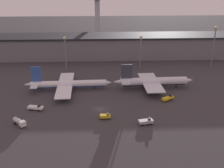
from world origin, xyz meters
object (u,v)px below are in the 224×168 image
(service_vehicle_3, at_px, (168,98))
(control_tower, at_px, (97,13))
(service_vehicle_2, at_px, (19,122))
(airplane_1, at_px, (153,82))
(service_vehicle_4, at_px, (146,121))
(service_vehicle_1, at_px, (105,116))
(airplane_0, at_px, (68,84))
(service_vehicle_0, at_px, (36,108))

(service_vehicle_3, distance_m, control_tower, 134.83)
(service_vehicle_2, bearing_deg, airplane_1, 75.97)
(service_vehicle_2, relative_size, service_vehicle_4, 1.02)
(service_vehicle_4, bearing_deg, service_vehicle_2, 167.76)
(airplane_1, distance_m, service_vehicle_1, 42.35)
(service_vehicle_2, bearing_deg, airplane_0, 111.73)
(airplane_0, height_order, airplane_1, airplane_1)
(service_vehicle_0, distance_m, service_vehicle_3, 62.66)
(airplane_1, height_order, service_vehicle_2, airplane_1)
(service_vehicle_1, distance_m, service_vehicle_3, 35.37)
(service_vehicle_4, bearing_deg, airplane_1, 64.91)
(airplane_1, bearing_deg, service_vehicle_0, -160.01)
(service_vehicle_1, height_order, control_tower, control_tower)
(airplane_0, height_order, service_vehicle_1, airplane_0)
(service_vehicle_2, bearing_deg, service_vehicle_1, 51.41)
(airplane_0, height_order, service_vehicle_4, airplane_0)
(service_vehicle_1, bearing_deg, service_vehicle_2, -173.19)
(airplane_0, distance_m, service_vehicle_4, 52.53)
(airplane_1, xyz_separation_m, service_vehicle_3, (4.55, -15.81, -2.55))
(control_tower, bearing_deg, service_vehicle_3, -74.93)
(service_vehicle_1, xyz_separation_m, service_vehicle_4, (16.54, -5.36, 0.01))
(airplane_1, xyz_separation_m, service_vehicle_2, (-61.32, -37.17, -2.11))
(airplane_1, bearing_deg, control_tower, 102.89)
(airplane_1, height_order, control_tower, control_tower)
(service_vehicle_4, distance_m, control_tower, 153.96)
(service_vehicle_0, relative_size, control_tower, 0.17)
(service_vehicle_0, relative_size, service_vehicle_2, 1.15)
(airplane_1, distance_m, service_vehicle_2, 71.74)
(service_vehicle_2, xyz_separation_m, service_vehicle_3, (65.87, 21.36, -0.44))
(airplane_1, height_order, service_vehicle_4, airplane_1)
(control_tower, bearing_deg, service_vehicle_0, -101.55)
(service_vehicle_1, height_order, service_vehicle_2, service_vehicle_2)
(service_vehicle_0, xyz_separation_m, service_vehicle_2, (-3.66, -13.85, 0.45))
(service_vehicle_4, height_order, control_tower, control_tower)
(service_vehicle_3, height_order, control_tower, control_tower)
(service_vehicle_0, bearing_deg, service_vehicle_3, 20.51)
(service_vehicle_2, bearing_deg, service_vehicle_0, 119.93)
(service_vehicle_1, relative_size, service_vehicle_4, 0.72)
(airplane_0, bearing_deg, control_tower, 80.06)
(airplane_0, distance_m, control_tower, 115.51)
(service_vehicle_3, relative_size, control_tower, 0.15)
(airplane_0, height_order, service_vehicle_2, airplane_0)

